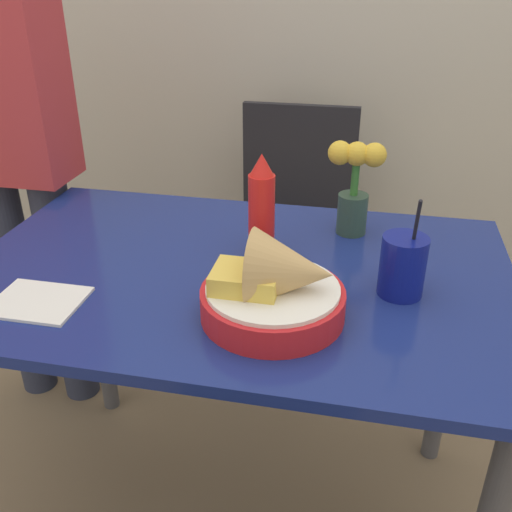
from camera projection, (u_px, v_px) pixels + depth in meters
name	position (u px, v px, depth m)	size (l,w,h in m)	color
ground_plane	(240.00, 509.00, 1.53)	(12.00, 12.00, 0.00)	#7A664C
dining_table	(236.00, 312.00, 1.24)	(1.14, 0.73, 0.74)	navy
chair_far_window	(294.00, 212.00, 2.00)	(0.40, 0.40, 0.88)	black
food_basket	(278.00, 289.00, 1.00)	(0.26, 0.26, 0.17)	red
ketchup_bottle	(262.00, 207.00, 1.20)	(0.06, 0.06, 0.23)	red
drink_cup	(402.00, 268.00, 1.08)	(0.09, 0.09, 0.21)	navy
flower_vase	(355.00, 184.00, 1.29)	(0.13, 0.07, 0.22)	#2D4738
napkin	(38.00, 301.00, 1.07)	(0.17, 0.13, 0.01)	white
person_standing	(10.00, 127.00, 1.55)	(0.32, 0.18, 1.58)	#2D3347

